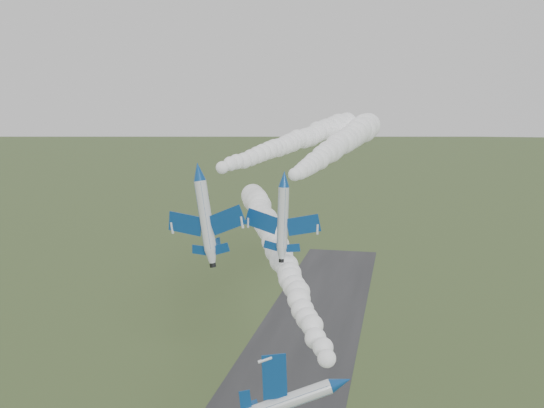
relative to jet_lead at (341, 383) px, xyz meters
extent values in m
cylinder|color=silver|center=(-0.07, 0.07, -0.01)|extent=(4.18, 7.47, 1.63)
cone|color=silver|center=(-1.69, 4.25, -0.01)|extent=(2.09, 2.06, 1.63)
cylinder|color=black|center=(-2.00, 5.07, -0.01)|extent=(0.96, 0.79, 0.83)
ellipsoid|color=black|center=(1.05, -1.53, 0.13)|extent=(1.93, 2.75, 1.09)
cube|color=navy|center=(-1.13, 0.42, 2.48)|extent=(1.93, 2.42, 3.91)
cube|color=navy|center=(0.25, 0.95, -2.58)|extent=(1.93, 2.42, 3.91)
cube|color=navy|center=(-1.77, 3.37, 1.34)|extent=(0.89, 1.11, 1.71)
cube|color=navy|center=(-1.03, 3.66, -1.36)|extent=(0.89, 1.11, 1.71)
cube|color=navy|center=(-0.30, 3.71, 0.31)|extent=(2.26, 1.99, 0.64)
cylinder|color=silver|center=(-21.57, 25.27, 15.36)|extent=(3.95, 9.40, 1.88)
cone|color=navy|center=(-22.91, 19.61, 15.36)|extent=(2.38, 2.78, 1.88)
cone|color=silver|center=(-20.29, 30.71, 15.36)|extent=(2.28, 2.35, 1.88)
cylinder|color=black|center=(-20.03, 31.78, 15.36)|extent=(1.08, 0.86, 0.95)
ellipsoid|color=black|center=(-22.21, 22.99, 15.97)|extent=(1.95, 3.36, 1.25)
cube|color=navy|center=(-24.51, 26.86, 14.69)|extent=(5.48, 3.71, 0.93)
cube|color=navy|center=(-18.18, 25.37, 15.71)|extent=(5.48, 3.71, 0.93)
cube|color=navy|center=(-22.20, 30.15, 15.09)|extent=(2.40, 1.68, 0.45)
cube|color=navy|center=(-18.83, 29.35, 15.63)|extent=(2.40, 1.68, 0.45)
cube|color=navy|center=(-20.79, 29.55, 16.77)|extent=(0.89, 1.82, 2.40)
cylinder|color=silver|center=(-10.28, 26.06, 14.58)|extent=(2.20, 8.04, 1.46)
cone|color=navy|center=(-10.75, 21.08, 14.58)|extent=(1.65, 2.21, 1.46)
cone|color=silver|center=(-9.83, 30.86, 14.58)|extent=(1.61, 1.83, 1.46)
cylinder|color=black|center=(-9.74, 31.80, 14.58)|extent=(0.79, 0.63, 0.74)
ellipsoid|color=black|center=(-10.46, 24.03, 15.11)|extent=(1.23, 2.80, 0.97)
cube|color=navy|center=(-13.04, 27.08, 14.53)|extent=(4.54, 2.67, 0.27)
cube|color=navy|center=(-7.40, 26.55, 14.35)|extent=(4.54, 2.67, 0.27)
cube|color=navy|center=(-11.41, 30.15, 14.63)|extent=(1.98, 1.21, 0.15)
cube|color=navy|center=(-8.41, 29.87, 14.53)|extent=(1.98, 1.21, 0.15)
cube|color=navy|center=(-9.89, 29.78, 15.81)|extent=(0.32, 1.52, 2.08)
camera|label=1|loc=(4.64, -49.83, 24.04)|focal=40.00mm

